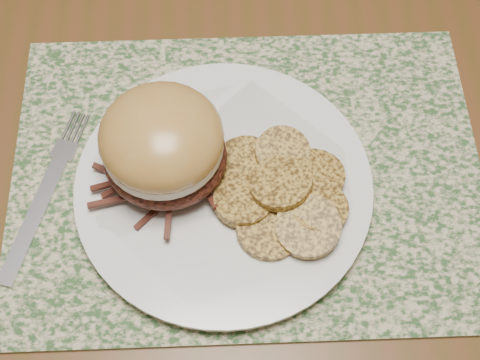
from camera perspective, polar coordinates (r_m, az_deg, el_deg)
The scene contains 7 objects.
ground at distance 1.45m, azimuth -9.69°, elevation -5.12°, with size 3.50×3.50×0.00m, color brown.
dining_table at distance 0.88m, azimuth -16.31°, elevation 12.14°, with size 1.50×0.90×0.75m.
placemat at distance 0.64m, azimuth 0.62°, elevation 0.62°, with size 0.45×0.33×0.00m, color #2E5029.
dinner_plate at distance 0.62m, azimuth -1.40°, elevation -0.58°, with size 0.26×0.26×0.02m, color white.
pork_sandwich at distance 0.59m, azimuth -6.61°, elevation 2.98°, with size 0.14×0.13×0.09m.
roasted_potatoes at distance 0.60m, azimuth 3.78°, elevation -0.92°, with size 0.14×0.15×0.03m.
fork at distance 0.65m, azimuth -16.24°, elevation -1.03°, with size 0.07×0.18×0.00m.
Camera 1 is at (0.22, -0.56, 1.31)m, focal length 50.00 mm.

